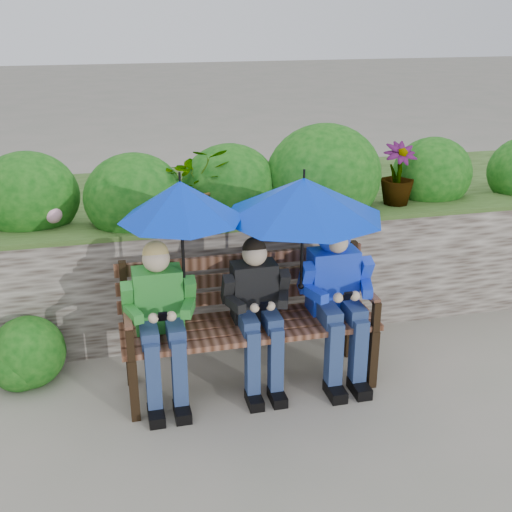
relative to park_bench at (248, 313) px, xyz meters
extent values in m
plane|color=slate|center=(0.09, 0.04, -0.56)|extent=(60.00, 60.00, 0.00)
cube|color=#41372E|center=(0.09, 0.79, -0.06)|extent=(8.00, 0.40, 1.00)
cube|color=#273B13|center=(0.09, 0.79, 0.45)|extent=(8.00, 0.42, 0.04)
cube|color=#273B13|center=(0.09, 1.99, -0.08)|extent=(8.00, 2.00, 0.96)
ellipsoid|color=#0B430D|center=(-1.55, 1.12, 0.68)|extent=(0.81, 0.65, 0.73)
ellipsoid|color=#0B430D|center=(-0.72, 0.89, 0.68)|extent=(0.80, 0.64, 0.72)
ellipsoid|color=#0B430D|center=(0.08, 1.01, 0.68)|extent=(0.82, 0.65, 0.73)
ellipsoid|color=#0B430D|center=(0.89, 0.94, 0.74)|extent=(1.01, 0.81, 0.91)
ellipsoid|color=#0B430D|center=(1.99, 1.08, 0.67)|extent=(0.76, 0.61, 0.68)
sphere|color=pink|center=(-1.35, 0.89, 0.59)|extent=(0.14, 0.14, 0.14)
sphere|color=pink|center=(0.27, 0.89, 0.59)|extent=(0.14, 0.14, 0.14)
imported|color=#0B430D|center=(-0.22, 0.89, 0.77)|extent=(0.55, 0.47, 0.61)
imported|color=#0B430D|center=(1.56, 0.89, 0.74)|extent=(0.30, 0.30, 0.54)
sphere|color=#0B430D|center=(-1.61, 0.39, -0.33)|extent=(0.55, 0.55, 0.55)
sphere|color=#0B430D|center=(-1.68, 0.34, -0.37)|extent=(0.44, 0.44, 0.44)
cube|color=black|center=(-0.87, -0.32, -0.33)|extent=(0.06, 0.06, 0.47)
cube|color=black|center=(-0.87, 0.15, -0.33)|extent=(0.06, 0.06, 0.47)
cube|color=black|center=(0.87, -0.32, -0.33)|extent=(0.06, 0.06, 0.47)
cube|color=black|center=(0.87, 0.15, -0.33)|extent=(0.06, 0.06, 0.47)
cube|color=#442516|center=(0.00, -0.28, -0.07)|extent=(1.87, 0.10, 0.04)
cube|color=#442516|center=(0.00, -0.15, -0.07)|extent=(1.87, 0.10, 0.04)
cube|color=#442516|center=(0.00, -0.01, -0.07)|extent=(1.87, 0.10, 0.04)
cube|color=#442516|center=(0.00, 0.12, -0.07)|extent=(1.87, 0.10, 0.04)
cube|color=black|center=(-0.87, 0.17, 0.17)|extent=(0.05, 0.05, 0.52)
cube|color=#442516|center=(-0.87, -0.09, 0.13)|extent=(0.05, 0.49, 0.04)
cube|color=black|center=(-0.87, -0.32, 0.02)|extent=(0.05, 0.05, 0.23)
cube|color=black|center=(0.87, 0.17, 0.17)|extent=(0.05, 0.05, 0.52)
cube|color=#442516|center=(0.87, -0.09, 0.13)|extent=(0.05, 0.49, 0.04)
cube|color=black|center=(0.87, -0.32, 0.02)|extent=(0.05, 0.05, 0.23)
cube|color=#442516|center=(0.00, 0.18, 0.06)|extent=(1.87, 0.04, 0.09)
cube|color=#442516|center=(0.00, 0.18, 0.21)|extent=(1.87, 0.04, 0.09)
cube|color=#442516|center=(0.00, 0.18, 0.35)|extent=(1.87, 0.04, 0.09)
cube|color=#268A2A|center=(-0.65, 0.01, 0.18)|extent=(0.34, 0.20, 0.46)
sphere|color=#C8AE8B|center=(-0.65, -0.01, 0.49)|extent=(0.19, 0.19, 0.19)
sphere|color=tan|center=(-0.65, 0.00, 0.53)|extent=(0.18, 0.18, 0.18)
cube|color=navy|center=(-0.74, -0.15, 0.01)|extent=(0.12, 0.32, 0.12)
cube|color=navy|center=(-0.74, -0.31, -0.28)|extent=(0.10, 0.11, 0.57)
cube|color=black|center=(-0.74, -0.37, -0.52)|extent=(0.11, 0.22, 0.08)
cube|color=navy|center=(-0.56, -0.15, 0.01)|extent=(0.12, 0.32, 0.12)
cube|color=navy|center=(-0.56, -0.31, -0.28)|extent=(0.10, 0.11, 0.57)
cube|color=black|center=(-0.56, -0.37, -0.52)|extent=(0.11, 0.22, 0.08)
cube|color=#268A2A|center=(-0.86, -0.04, 0.24)|extent=(0.08, 0.18, 0.26)
cube|color=#268A2A|center=(-0.83, -0.17, 0.17)|extent=(0.13, 0.21, 0.07)
sphere|color=#C8AE8B|center=(-0.71, -0.26, 0.17)|extent=(0.07, 0.07, 0.07)
cube|color=#268A2A|center=(-0.43, -0.04, 0.24)|extent=(0.08, 0.18, 0.26)
cube|color=#268A2A|center=(-0.46, -0.17, 0.17)|extent=(0.13, 0.21, 0.07)
sphere|color=#C8AE8B|center=(-0.59, -0.26, 0.17)|extent=(0.07, 0.07, 0.07)
cube|color=black|center=(-0.65, -0.27, 0.18)|extent=(0.06, 0.07, 0.09)
cube|color=black|center=(0.05, 0.01, 0.17)|extent=(0.32, 0.19, 0.44)
sphere|color=#C8AE8B|center=(0.05, -0.01, 0.47)|extent=(0.18, 0.18, 0.18)
sphere|color=black|center=(0.05, 0.00, 0.50)|extent=(0.17, 0.17, 0.17)
cube|color=navy|center=(-0.04, -0.14, 0.00)|extent=(0.11, 0.30, 0.11)
cube|color=navy|center=(-0.04, -0.29, -0.28)|extent=(0.09, 0.10, 0.57)
cube|color=black|center=(-0.04, -0.35, -0.52)|extent=(0.10, 0.21, 0.08)
cube|color=navy|center=(0.13, -0.14, 0.00)|extent=(0.11, 0.30, 0.11)
cube|color=navy|center=(0.13, -0.29, -0.28)|extent=(0.09, 0.10, 0.57)
cube|color=black|center=(0.13, -0.35, -0.52)|extent=(0.10, 0.21, 0.08)
cube|color=black|center=(-0.16, -0.03, 0.22)|extent=(0.08, 0.17, 0.24)
cube|color=black|center=(-0.13, -0.16, 0.16)|extent=(0.12, 0.20, 0.07)
sphere|color=#C8AE8B|center=(-0.01, -0.24, 0.16)|extent=(0.07, 0.07, 0.07)
cube|color=black|center=(0.25, -0.03, 0.22)|extent=(0.08, 0.17, 0.24)
cube|color=black|center=(0.22, -0.16, 0.16)|extent=(0.12, 0.20, 0.07)
sphere|color=#C8AE8B|center=(0.11, -0.24, 0.16)|extent=(0.07, 0.07, 0.07)
cube|color=black|center=(0.05, -0.25, 0.17)|extent=(0.06, 0.07, 0.09)
cube|color=#0736CA|center=(0.66, 0.01, 0.19)|extent=(0.36, 0.21, 0.48)
sphere|color=#C8AE8B|center=(0.66, -0.01, 0.52)|extent=(0.20, 0.20, 0.20)
sphere|color=#0736CA|center=(0.66, 0.02, 0.53)|extent=(0.25, 0.25, 0.25)
sphere|color=#C8AE8B|center=(0.66, -0.06, 0.51)|extent=(0.15, 0.15, 0.15)
cube|color=navy|center=(0.56, -0.16, 0.01)|extent=(0.13, 0.34, 0.13)
cube|color=navy|center=(0.56, -0.32, -0.28)|extent=(0.11, 0.12, 0.57)
cube|color=black|center=(0.56, -0.39, -0.52)|extent=(0.12, 0.23, 0.08)
cube|color=navy|center=(0.75, -0.16, 0.01)|extent=(0.13, 0.34, 0.13)
cube|color=navy|center=(0.75, -0.32, -0.28)|extent=(0.11, 0.12, 0.57)
cube|color=black|center=(0.75, -0.39, -0.52)|extent=(0.12, 0.23, 0.08)
cube|color=#0736CA|center=(0.43, -0.04, 0.25)|extent=(0.08, 0.19, 0.27)
cube|color=#0736CA|center=(0.46, -0.18, 0.18)|extent=(0.14, 0.22, 0.07)
sphere|color=#C8AE8B|center=(0.59, -0.27, 0.18)|extent=(0.07, 0.07, 0.07)
cube|color=#0736CA|center=(0.88, -0.04, 0.25)|extent=(0.08, 0.19, 0.27)
cube|color=#0736CA|center=(0.85, -0.18, 0.18)|extent=(0.14, 0.22, 0.07)
sphere|color=#C8AE8B|center=(0.72, -0.27, 0.18)|extent=(0.07, 0.07, 0.07)
cube|color=black|center=(0.66, -0.28, 0.19)|extent=(0.06, 0.07, 0.09)
cone|color=#002CC8|center=(-0.47, -0.06, 0.91)|extent=(0.85, 0.85, 0.26)
cylinder|color=black|center=(-0.47, -0.06, 1.07)|extent=(0.02, 0.02, 0.06)
cylinder|color=black|center=(-0.47, -0.06, 0.55)|extent=(0.02, 0.02, 0.72)
sphere|color=black|center=(-0.47, -0.06, 0.19)|extent=(0.04, 0.04, 0.04)
cone|color=#002CC8|center=(0.38, -0.08, 0.88)|extent=(1.15, 1.15, 0.28)
cylinder|color=black|center=(0.38, -0.08, 1.04)|extent=(0.02, 0.02, 0.06)
cylinder|color=black|center=(0.38, -0.08, 0.54)|extent=(0.02, 0.02, 0.67)
sphere|color=black|center=(0.38, -0.08, 0.21)|extent=(0.04, 0.04, 0.04)
camera|label=1|loc=(-0.96, -4.13, 2.10)|focal=45.00mm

